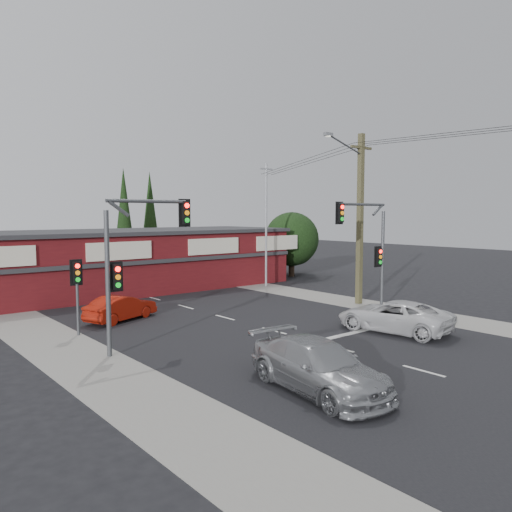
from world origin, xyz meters
TOP-DOWN VIEW (x-y plane):
  - ground at (0.00, 0.00)m, footprint 120.00×120.00m
  - road_strip at (0.00, 5.00)m, footprint 14.00×70.00m
  - verge_left at (-8.50, 5.00)m, footprint 3.00×70.00m
  - verge_right at (8.50, 5.00)m, footprint 3.00×70.00m
  - stop_line at (3.50, -1.50)m, footprint 6.50×0.35m
  - white_suv at (4.12, -2.49)m, footprint 3.14×5.47m
  - silver_suv at (-4.15, -5.54)m, footprint 2.78×5.48m
  - red_sedan at (-4.39, 7.72)m, footprint 4.13×2.65m
  - lane_dashes at (0.00, 6.79)m, footprint 0.12×51.17m
  - shop_building at (-0.99, 16.99)m, footprint 27.30×8.40m
  - tree_cluster at (14.69, 15.44)m, footprint 5.90×5.10m
  - conifer_near at (3.50, 24.00)m, footprint 1.80×1.80m
  - conifer_far at (7.00, 26.00)m, footprint 1.80×1.80m
  - traffic_mast_left at (-6.43, 2.00)m, footprint 3.77×0.27m
  - traffic_mast_right at (6.86, 1.00)m, footprint 3.96×0.27m
  - pedestal_signal at (-7.20, 6.01)m, footprint 0.55×0.27m
  - utility_pole at (8.36, 2.99)m, footprint 4.38×0.59m
  - steel_pole at (9.00, 12.00)m, footprint 1.20×0.16m
  - power_lines at (8.47, -2.47)m, footprint 2.01×29.00m

SIDE VIEW (x-z plane):
  - ground at x=0.00m, z-range 0.00..0.00m
  - road_strip at x=0.00m, z-range 0.00..0.01m
  - verge_left at x=-8.50m, z-range 0.00..0.02m
  - verge_right at x=8.50m, z-range 0.00..0.02m
  - lane_dashes at x=0.00m, z-range 0.01..0.02m
  - stop_line at x=3.50m, z-range 0.01..0.02m
  - red_sedan at x=-4.39m, z-range 0.00..1.29m
  - white_suv at x=4.12m, z-range 0.00..1.44m
  - silver_suv at x=-4.15m, z-range 0.00..1.52m
  - shop_building at x=-0.99m, z-range 0.02..4.25m
  - pedestal_signal at x=-7.20m, z-range 0.72..4.09m
  - tree_cluster at x=14.69m, z-range 0.15..5.65m
  - traffic_mast_left at x=-6.43m, z-range 0.94..6.92m
  - traffic_mast_right at x=6.86m, z-range 0.96..6.93m
  - steel_pole at x=9.00m, z-range 0.20..9.20m
  - utility_pole at x=8.36m, z-range 0.40..10.40m
  - conifer_near at x=3.50m, z-range 0.85..10.10m
  - conifer_far at x=7.00m, z-range 0.85..10.10m
  - power_lines at x=8.47m, z-range 8.43..9.65m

